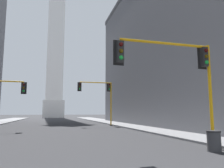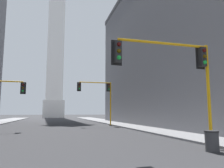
% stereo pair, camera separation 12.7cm
% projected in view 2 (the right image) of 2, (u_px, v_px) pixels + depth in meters
% --- Properties ---
extents(sidewalk_right, '(5.00, 100.98, 0.15)m').
position_uv_depth(sidewalk_right, '(129.00, 125.00, 32.69)').
color(sidewalk_right, slate).
rests_on(sidewalk_right, ground_plane).
extents(building_right, '(21.29, 45.18, 24.16)m').
position_uv_depth(building_right, '(206.00, 46.00, 33.60)').
color(building_right, slate).
rests_on(building_right, ground_plane).
extents(obelisk, '(7.64, 7.64, 80.55)m').
position_uv_depth(obelisk, '(57.00, 19.00, 86.43)').
color(obelisk, silver).
rests_on(obelisk, ground_plane).
extents(traffic_light_near_right, '(5.79, 0.51, 5.73)m').
position_uv_depth(traffic_light_near_right, '(177.00, 66.00, 11.83)').
color(traffic_light_near_right, orange).
rests_on(traffic_light_near_right, ground_plane).
extents(traffic_light_mid_right, '(5.15, 0.50, 6.39)m').
position_uv_depth(traffic_light_mid_right, '(100.00, 92.00, 31.99)').
color(traffic_light_mid_right, orange).
rests_on(traffic_light_mid_right, ground_plane).
extents(trash_bin, '(0.70, 0.70, 1.02)m').
position_uv_depth(trash_bin, '(212.00, 141.00, 10.79)').
color(trash_bin, '#38383A').
rests_on(trash_bin, ground_plane).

